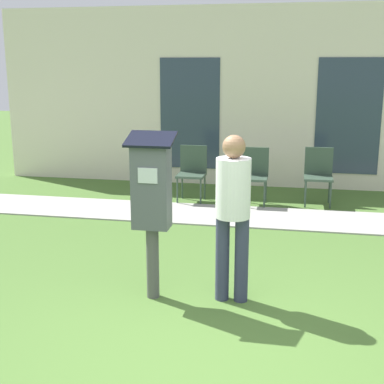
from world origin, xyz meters
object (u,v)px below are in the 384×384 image
(outdoor_chair_right, at_px, (318,171))
(person_standing, at_px, (233,206))
(parking_meter, at_px, (151,195))
(outdoor_chair_left, at_px, (192,169))
(outdoor_chair_middle, at_px, (254,171))

(outdoor_chair_right, bearing_deg, person_standing, -98.79)
(parking_meter, relative_size, person_standing, 1.01)
(person_standing, height_order, outdoor_chair_right, person_standing)
(outdoor_chair_left, bearing_deg, outdoor_chair_middle, 6.52)
(parking_meter, bearing_deg, person_standing, 6.01)
(parking_meter, xyz_separation_m, outdoor_chair_middle, (0.65, 3.74, -0.49))
(person_standing, relative_size, outdoor_chair_middle, 1.76)
(parking_meter, height_order, outdoor_chair_middle, parking_meter)
(outdoor_chair_left, bearing_deg, outdoor_chair_right, 12.60)
(person_standing, xyz_separation_m, outdoor_chair_left, (-1.10, 3.68, -0.40))
(person_standing, xyz_separation_m, outdoor_chair_right, (0.91, 3.85, -0.40))
(outdoor_chair_left, xyz_separation_m, outdoor_chair_middle, (1.01, -0.02, 0.00))
(parking_meter, distance_m, person_standing, 0.76)
(outdoor_chair_middle, distance_m, outdoor_chair_right, 1.02)
(outdoor_chair_left, bearing_deg, person_standing, -65.71)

